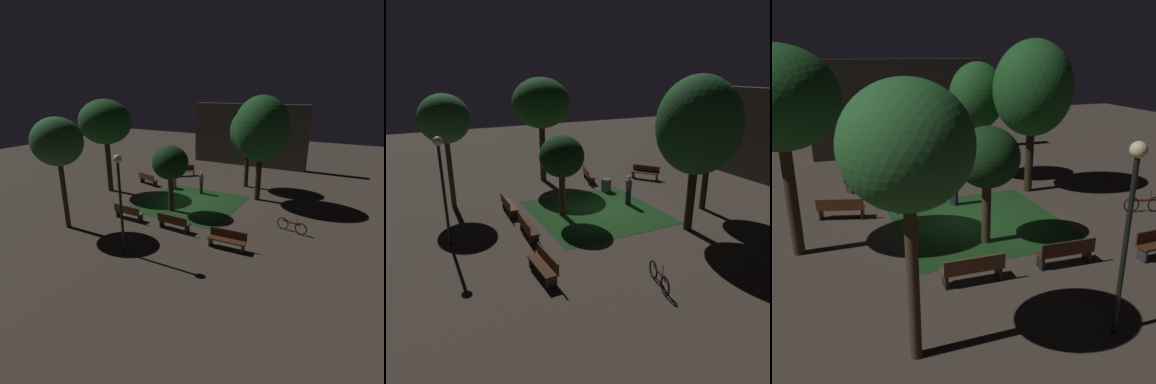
{
  "view_description": "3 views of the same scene",
  "coord_description": "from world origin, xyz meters",
  "views": [
    {
      "loc": [
        9.5,
        -17.29,
        7.08
      ],
      "look_at": [
        0.45,
        -0.55,
        0.81
      ],
      "focal_mm": 29.12,
      "sensor_mm": 36.0,
      "label": 1
    },
    {
      "loc": [
        15.24,
        -8.83,
        6.95
      ],
      "look_at": [
        -0.63,
        -1.07,
        0.9
      ],
      "focal_mm": 33.68,
      "sensor_mm": 36.0,
      "label": 2
    },
    {
      "loc": [
        -5.25,
        -14.11,
        6.23
      ],
      "look_at": [
        0.11,
        0.68,
        0.88
      ],
      "focal_mm": 38.62,
      "sensor_mm": 36.0,
      "label": 3
    }
  ],
  "objects": [
    {
      "name": "ground_plane",
      "position": [
        0.0,
        0.0,
        0.0
      ],
      "size": [
        60.0,
        60.0,
        0.0
      ],
      "primitive_type": "plane",
      "color": "#473D33"
    },
    {
      "name": "lamp_post_plaza_east",
      "position": [
        0.81,
        -7.68,
        3.09
      ],
      "size": [
        0.36,
        0.36,
        4.55
      ],
      "color": "black",
      "rests_on": "ground"
    },
    {
      "name": "bench_lawn_edge",
      "position": [
        -3.48,
        5.31,
        0.48
      ],
      "size": [
        1.71,
        1.49,
        0.88
      ],
      "color": "#512D19",
      "rests_on": "ground"
    },
    {
      "name": "bicycle",
      "position": [
        7.01,
        -1.78,
        0.34
      ],
      "size": [
        1.62,
        0.51,
        0.93
      ],
      "color": "black",
      "rests_on": "ground"
    },
    {
      "name": "bench_near_trees",
      "position": [
        1.51,
        -4.56,
        0.48
      ],
      "size": [
        1.82,
        0.56,
        0.88
      ],
      "color": "#422314",
      "rests_on": "ground"
    },
    {
      "name": "building_wall_backdrop",
      "position": [
        -0.04,
        11.72,
        2.92
      ],
      "size": [
        11.06,
        0.8,
        5.84
      ],
      "primitive_type": "cube",
      "color": "#4C4742",
      "rests_on": "ground"
    },
    {
      "name": "trash_bin",
      "position": [
        -2.42,
        1.67,
        0.38
      ],
      "size": [
        0.59,
        0.59,
        0.76
      ],
      "primitive_type": "cylinder",
      "color": "#4C4C4C",
      "rests_on": "ground"
    },
    {
      "name": "tree_left_canopy",
      "position": [
        -0.13,
        -2.18,
        2.97
      ],
      "size": [
        2.16,
        2.16,
        4.02
      ],
      "color": "#423021",
      "rests_on": "ground"
    },
    {
      "name": "tree_lawn_side",
      "position": [
        -6.18,
        -0.9,
        4.92
      ],
      "size": [
        3.59,
        3.59,
        6.5
      ],
      "color": "#38281C",
      "rests_on": "ground"
    },
    {
      "name": "bench_path_side",
      "position": [
        -4.65,
        1.61,
        0.48
      ],
      "size": [
        1.86,
        0.96,
        0.88
      ],
      "color": "#512D19",
      "rests_on": "ground"
    },
    {
      "name": "grass_lawn",
      "position": [
        0.26,
        -0.48,
        0.01
      ],
      "size": [
        6.2,
        6.15,
        0.01
      ],
      "primitive_type": "cube",
      "color": "#194219",
      "rests_on": "ground"
    },
    {
      "name": "pedestrian",
      "position": [
        0.01,
        1.63,
        0.85
      ],
      "size": [
        0.32,
        0.34,
        1.61
      ],
      "color": "black",
      "rests_on": "ground"
    },
    {
      "name": "tree_right_canopy",
      "position": [
        3.9,
        2.29,
        4.68
      ],
      "size": [
        3.54,
        3.54,
        6.79
      ],
      "color": "#2D2116",
      "rests_on": "ground"
    },
    {
      "name": "tree_back_right",
      "position": [
        2.26,
        4.77,
        4.17
      ],
      "size": [
        2.7,
        2.7,
        5.82
      ],
      "color": "#2D2116",
      "rests_on": "ground"
    },
    {
      "name": "tree_tall_center",
      "position": [
        -3.73,
        -6.89,
        4.58
      ],
      "size": [
        2.52,
        2.52,
        5.84
      ],
      "color": "#423021",
      "rests_on": "ground"
    },
    {
      "name": "bench_corner",
      "position": [
        -1.51,
        -4.56,
        0.48
      ],
      "size": [
        1.81,
        0.53,
        0.88
      ],
      "color": "brown",
      "rests_on": "ground"
    }
  ]
}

